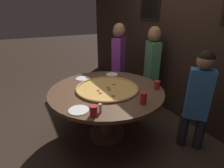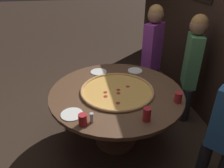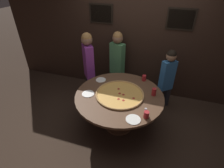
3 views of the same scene
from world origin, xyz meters
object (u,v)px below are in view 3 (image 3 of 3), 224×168
(dining_table, at_px, (119,101))
(giant_pizza, at_px, (120,94))
(white_plate_beside_cup, at_px, (88,94))
(diner_far_left, at_px, (89,63))
(drink_cup_centre_back, at_px, (144,78))
(diner_far_right, at_px, (167,77))
(drink_cup_far_left, at_px, (146,115))
(white_plate_far_back, at_px, (133,119))
(drink_cup_front_edge, at_px, (154,92))
(white_plate_left_side, at_px, (101,80))
(condiment_shaker, at_px, (146,111))
(diner_side_right, at_px, (117,60))

(dining_table, distance_m, giant_pizza, 0.15)
(white_plate_beside_cup, bearing_deg, diner_far_left, 113.25)
(drink_cup_centre_back, xyz_separation_m, diner_far_right, (0.42, 0.28, -0.06))
(drink_cup_far_left, relative_size, diner_far_left, 0.07)
(white_plate_beside_cup, bearing_deg, white_plate_far_back, -22.76)
(white_plate_beside_cup, bearing_deg, drink_cup_front_edge, 16.33)
(dining_table, distance_m, diner_far_right, 1.16)
(white_plate_left_side, distance_m, condiment_shaker, 1.18)
(diner_far_left, bearing_deg, dining_table, -168.23)
(condiment_shaker, relative_size, diner_far_left, 0.06)
(drink_cup_far_left, xyz_separation_m, white_plate_far_back, (-0.17, -0.10, -0.05))
(drink_cup_centre_back, height_order, diner_far_left, diner_far_left)
(white_plate_beside_cup, xyz_separation_m, diner_far_left, (-0.37, 0.86, 0.12))
(dining_table, xyz_separation_m, diner_side_right, (-0.36, 1.09, 0.24))
(drink_cup_centre_back, height_order, drink_cup_far_left, drink_cup_centre_back)
(dining_table, height_order, diner_far_right, diner_far_right)
(drink_cup_centre_back, height_order, drink_cup_front_edge, drink_cup_front_edge)
(drink_cup_front_edge, xyz_separation_m, diner_side_right, (-0.92, 0.91, 0.03))
(white_plate_left_side, height_order, condiment_shaker, condiment_shaker)
(white_plate_beside_cup, relative_size, white_plate_left_side, 1.10)
(drink_cup_front_edge, bearing_deg, white_plate_far_back, -106.83)
(diner_far_right, bearing_deg, white_plate_left_side, -17.21)
(condiment_shaker, height_order, diner_side_right, diner_side_right)
(giant_pizza, xyz_separation_m, white_plate_beside_cup, (-0.53, -0.15, -0.01))
(diner_far_right, bearing_deg, giant_pizza, 8.96)
(drink_cup_front_edge, height_order, white_plate_beside_cup, drink_cup_front_edge)
(giant_pizza, relative_size, diner_far_right, 0.64)
(white_plate_far_back, height_order, white_plate_left_side, same)
(white_plate_far_back, xyz_separation_m, diner_far_left, (-1.24, 1.23, 0.12))
(diner_side_right, distance_m, diner_far_left, 0.64)
(diner_side_right, bearing_deg, drink_cup_front_edge, 153.54)
(white_plate_far_back, distance_m, diner_side_right, 1.75)
(drink_cup_centre_back, xyz_separation_m, white_plate_left_side, (-0.80, -0.24, -0.05))
(white_plate_far_back, height_order, diner_far_right, diner_far_right)
(white_plate_far_back, bearing_deg, dining_table, 124.79)
(drink_cup_far_left, relative_size, white_plate_beside_cup, 0.52)
(white_plate_left_side, distance_m, diner_side_right, 0.76)
(drink_cup_far_left, distance_m, diner_far_left, 1.81)
(white_plate_far_back, relative_size, diner_side_right, 0.15)
(giant_pizza, bearing_deg, white_plate_left_side, 144.60)
(drink_cup_centre_back, distance_m, diner_side_right, 0.85)
(diner_far_left, bearing_deg, white_plate_far_back, -173.84)
(drink_cup_far_left, xyz_separation_m, condiment_shaker, (-0.02, 0.08, -0.01))
(giant_pizza, xyz_separation_m, diner_far_right, (0.74, 0.86, -0.01))
(drink_cup_centre_back, relative_size, drink_cup_front_edge, 0.83)
(white_plate_beside_cup, relative_size, condiment_shaker, 2.19)
(drink_cup_centre_back, relative_size, white_plate_beside_cup, 0.52)
(drink_cup_front_edge, height_order, diner_far_right, diner_far_right)
(dining_table, bearing_deg, drink_cup_front_edge, 17.38)
(drink_cup_front_edge, xyz_separation_m, white_plate_left_side, (-1.03, 0.17, -0.06))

